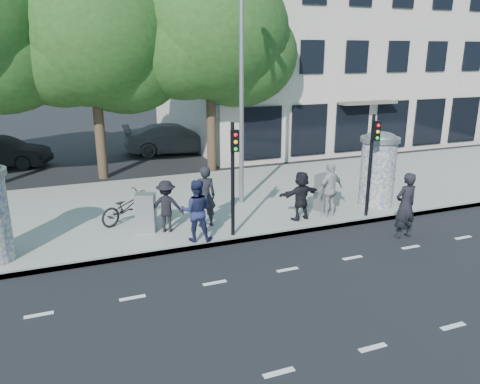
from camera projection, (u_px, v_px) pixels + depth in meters
name	position (u px, v px, depth m)	size (l,w,h in m)	color
ground	(315.00, 295.00, 10.94)	(120.00, 120.00, 0.00)	black
sidewalk	(214.00, 200.00, 17.60)	(40.00, 8.00, 0.15)	gray
curb	(255.00, 238.00, 14.08)	(40.00, 0.10, 0.16)	slate
lane_dash_near	(373.00, 348.00, 8.97)	(32.00, 0.12, 0.01)	silver
lane_dash_far	(287.00, 270.00, 12.18)	(32.00, 0.12, 0.01)	silver
ad_column_right	(378.00, 167.00, 16.50)	(1.36, 1.36, 2.65)	beige
traffic_pole_near	(233.00, 168.00, 13.47)	(0.22, 0.31, 3.40)	black
traffic_pole_far	(372.00, 155.00, 15.14)	(0.22, 0.31, 3.40)	black
street_lamp	(242.00, 72.00, 15.75)	(0.25, 0.93, 8.00)	slate
tree_near_left	(91.00, 36.00, 19.29)	(6.80, 6.80, 8.97)	#38281C
tree_center	(210.00, 31.00, 20.61)	(7.00, 7.00, 9.30)	#38281C
building	(324.00, 43.00, 31.22)	(20.30, 15.85, 12.00)	#ADA191
ped_b	(205.00, 196.00, 14.57)	(0.71, 0.47, 1.95)	black
ped_c	(196.00, 211.00, 13.46)	(0.89, 0.69, 1.83)	#1C2146
ped_d	(166.00, 206.00, 14.20)	(1.04, 0.60, 1.61)	black
ped_e	(330.00, 190.00, 15.48)	(1.08, 0.61, 1.84)	#A7A7AA
ped_f	(301.00, 196.00, 15.20)	(1.50, 0.54, 1.62)	black
man_road	(406.00, 205.00, 14.06)	(0.74, 0.49, 2.03)	black
bicycle	(126.00, 207.00, 15.04)	(1.92, 0.67, 1.01)	black
cabinet_left	(146.00, 213.00, 14.22)	(0.58, 0.42, 1.21)	gray
cabinet_right	(324.00, 192.00, 16.17)	(0.61, 0.44, 1.27)	slate
car_mid	(1.00, 152.00, 22.82)	(4.48, 1.56, 1.48)	black
car_right	(175.00, 138.00, 26.09)	(5.60, 2.27, 1.62)	slate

